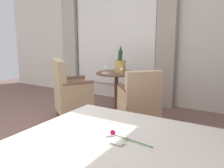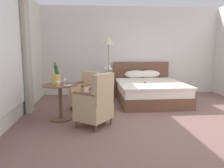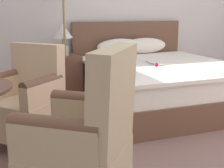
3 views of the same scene
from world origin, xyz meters
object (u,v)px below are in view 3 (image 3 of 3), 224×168
at_px(nightstand, 64,76).
at_px(bedside_lamp, 63,34).
at_px(bed, 157,80).
at_px(armchair_facing_bed, 85,146).
at_px(armchair_by_window, 27,102).

xyz_separation_m(nightstand, bedside_lamp, (-0.00, 0.00, 0.59)).
xyz_separation_m(bed, armchair_facing_bed, (-1.52, -1.95, 0.13)).
height_order(armchair_by_window, armchair_facing_bed, armchair_facing_bed).
bearing_deg(armchair_by_window, bedside_lamp, 67.19).
height_order(nightstand, bedside_lamp, bedside_lamp).
height_order(bedside_lamp, armchair_facing_bed, bedside_lamp).
distance_m(bedside_lamp, armchair_by_window, 1.75).
xyz_separation_m(nightstand, armchair_facing_bed, (-0.43, -2.71, 0.14)).
bearing_deg(bed, armchair_facing_bed, -127.92).
height_order(bed, armchair_facing_bed, bed).
bearing_deg(bedside_lamp, nightstand, -0.00).
height_order(bed, bedside_lamp, bed).
xyz_separation_m(bedside_lamp, armchair_by_window, (-0.65, -1.55, -0.48)).
relative_size(bedside_lamp, armchair_facing_bed, 0.43).
height_order(bed, nightstand, bed).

